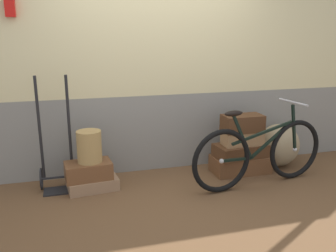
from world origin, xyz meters
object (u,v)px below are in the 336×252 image
at_px(suitcase_2, 240,164).
at_px(suitcase_5, 242,123).
at_px(suitcase_4, 242,138).
at_px(wicker_basket, 89,147).
at_px(bicycle, 260,153).
at_px(suitcase_1, 88,170).
at_px(suitcase_3, 240,150).
at_px(burlap_sack, 278,145).
at_px(luggage_trolley, 57,161).
at_px(suitcase_0, 92,182).

bearing_deg(suitcase_2, suitcase_5, -112.11).
distance_m(suitcase_4, wicker_basket, 1.83).
relative_size(suitcase_5, bicycle, 0.28).
bearing_deg(suitcase_1, wicker_basket, 24.63).
height_order(suitcase_4, bicycle, bicycle).
height_order(suitcase_1, bicycle, bicycle).
bearing_deg(suitcase_3, burlap_sack, 2.53).
bearing_deg(luggage_trolley, suitcase_1, -20.35).
bearing_deg(suitcase_1, suitcase_2, -4.01).
xyz_separation_m(suitcase_1, wicker_basket, (0.03, 0.01, 0.27)).
xyz_separation_m(suitcase_3, wicker_basket, (-1.82, 0.00, 0.21)).
height_order(suitcase_2, burlap_sack, burlap_sack).
relative_size(suitcase_0, burlap_sack, 0.97).
bearing_deg(bicycle, suitcase_5, 94.53).
xyz_separation_m(suitcase_1, bicycle, (1.88, -0.39, 0.15)).
relative_size(suitcase_1, luggage_trolley, 0.39).
xyz_separation_m(suitcase_1, burlap_sack, (2.43, 0.11, 0.05)).
xyz_separation_m(suitcase_4, suitcase_5, (-0.01, 0.01, 0.19)).
height_order(suitcase_4, luggage_trolley, luggage_trolley).
bearing_deg(burlap_sack, suitcase_5, -170.12).
height_order(suitcase_0, suitcase_3, suitcase_3).
bearing_deg(suitcase_1, suitcase_0, 41.50).
relative_size(burlap_sack, bicycle, 0.33).
distance_m(burlap_sack, bicycle, 0.75).
height_order(suitcase_4, suitcase_5, suitcase_5).
xyz_separation_m(burlap_sack, bicycle, (-0.55, -0.49, 0.10)).
xyz_separation_m(wicker_basket, burlap_sack, (2.41, 0.09, -0.22)).
distance_m(suitcase_5, wicker_basket, 1.83).
bearing_deg(suitcase_4, burlap_sack, 10.39).
height_order(suitcase_3, suitcase_5, suitcase_5).
relative_size(suitcase_4, wicker_basket, 1.39).
relative_size(suitcase_0, suitcase_4, 1.11).
xyz_separation_m(suitcase_4, burlap_sack, (0.58, 0.11, -0.17)).
bearing_deg(suitcase_1, burlap_sack, -2.50).
relative_size(suitcase_0, suitcase_2, 0.77).
bearing_deg(suitcase_2, bicycle, -87.44).
xyz_separation_m(suitcase_4, wicker_basket, (-1.83, 0.01, 0.04)).
relative_size(suitcase_1, burlap_sack, 0.90).
xyz_separation_m(suitcase_2, bicycle, (0.02, -0.42, 0.27)).
relative_size(suitcase_3, suitcase_5, 1.30).
relative_size(suitcase_2, suitcase_5, 1.45).
bearing_deg(luggage_trolley, suitcase_0, -13.38).
height_order(suitcase_3, wicker_basket, wicker_basket).
distance_m(suitcase_2, suitcase_3, 0.19).
distance_m(suitcase_3, burlap_sack, 0.60).
bearing_deg(luggage_trolley, bicycle, -12.95).
relative_size(suitcase_2, burlap_sack, 1.26).
distance_m(suitcase_5, bicycle, 0.47).
bearing_deg(suitcase_2, suitcase_4, -98.26).
distance_m(suitcase_2, wicker_basket, 1.88).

